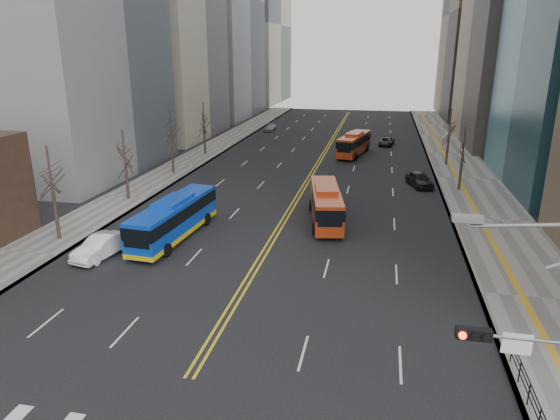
% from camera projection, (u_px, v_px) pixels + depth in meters
% --- Properties ---
extents(sidewalk_right, '(7.00, 130.00, 0.15)m').
position_uv_depth(sidewalk_right, '(467.00, 179.00, 56.20)').
color(sidewalk_right, slate).
rests_on(sidewalk_right, ground).
extents(sidewalk_left, '(5.00, 130.00, 0.15)m').
position_uv_depth(sidewalk_left, '(183.00, 165.00, 62.66)').
color(sidewalk_left, slate).
rests_on(sidewalk_left, ground).
extents(centerline, '(0.55, 100.00, 0.01)m').
position_uv_depth(centerline, '(323.00, 155.00, 68.87)').
color(centerline, gold).
rests_on(centerline, ground).
extents(pedestrian_railing, '(0.06, 6.06, 1.02)m').
position_uv_depth(pedestrian_railing, '(529.00, 391.00, 20.22)').
color(pedestrian_railing, black).
rests_on(pedestrian_railing, sidewalk_right).
extents(street_trees, '(35.20, 47.20, 7.60)m').
position_uv_depth(street_trees, '(228.00, 145.00, 49.67)').
color(street_trees, black).
rests_on(street_trees, ground).
extents(blue_bus, '(3.15, 11.06, 3.21)m').
position_uv_depth(blue_bus, '(174.00, 218.00, 38.32)').
color(blue_bus, '#0D40C3').
rests_on(blue_bus, ground).
extents(red_bus_near, '(3.98, 9.97, 3.12)m').
position_uv_depth(red_bus_near, '(326.00, 202.00, 41.98)').
color(red_bus_near, '#AC3412').
rests_on(red_bus_near, ground).
extents(red_bus_far, '(4.20, 10.11, 3.16)m').
position_uv_depth(red_bus_far, '(354.00, 143.00, 68.48)').
color(red_bus_far, '#AC3412').
rests_on(red_bus_far, ground).
extents(car_white, '(2.49, 4.97, 1.57)m').
position_uv_depth(car_white, '(101.00, 246.00, 35.10)').
color(car_white, white).
rests_on(car_white, ground).
extents(car_dark_mid, '(3.17, 4.93, 1.56)m').
position_uv_depth(car_dark_mid, '(419.00, 179.00, 53.13)').
color(car_dark_mid, black).
rests_on(car_dark_mid, ground).
extents(car_silver, '(1.82, 4.18, 1.20)m').
position_uv_depth(car_silver, '(270.00, 128.00, 89.17)').
color(car_silver, gray).
rests_on(car_silver, ground).
extents(car_dark_far, '(2.52, 4.46, 1.17)m').
position_uv_depth(car_dark_far, '(387.00, 142.00, 75.74)').
color(car_dark_far, black).
rests_on(car_dark_far, ground).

